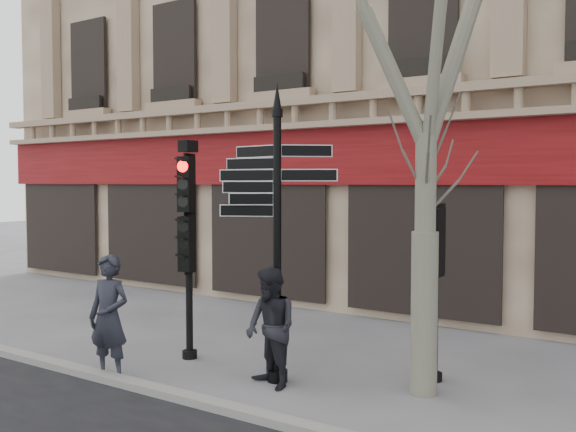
% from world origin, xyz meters
% --- Properties ---
extents(ground, '(80.00, 80.00, 0.00)m').
position_xyz_m(ground, '(0.00, 0.00, 0.00)').
color(ground, '#59595E').
rests_on(ground, ground).
extents(kerb, '(80.00, 0.25, 0.12)m').
position_xyz_m(kerb, '(0.00, -1.40, 0.06)').
color(kerb, gray).
rests_on(kerb, ground).
extents(fingerpost, '(2.33, 2.33, 4.48)m').
position_xyz_m(fingerpost, '(-0.29, 0.06, 3.01)').
color(fingerpost, black).
rests_on(fingerpost, ground).
extents(traffic_signal_main, '(0.48, 0.41, 3.71)m').
position_xyz_m(traffic_signal_main, '(-2.26, 0.26, 2.34)').
color(traffic_signal_main, black).
rests_on(traffic_signal_main, ground).
extents(traffic_signal_secondary, '(0.45, 0.33, 2.62)m').
position_xyz_m(traffic_signal_secondary, '(1.66, 1.42, 1.83)').
color(traffic_signal_secondary, black).
rests_on(traffic_signal_secondary, ground).
extents(pedestrian_a, '(0.76, 0.57, 1.91)m').
position_xyz_m(pedestrian_a, '(-2.45, -1.30, 0.95)').
color(pedestrian_a, '#21222C').
rests_on(pedestrian_a, ground).
extents(pedestrian_b, '(1.04, 0.93, 1.76)m').
position_xyz_m(pedestrian_b, '(-0.21, -0.22, 0.88)').
color(pedestrian_b, black).
rests_on(pedestrian_b, ground).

